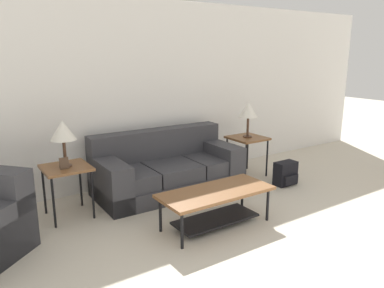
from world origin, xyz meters
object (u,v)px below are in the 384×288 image
table_lamp_right (248,111)px  backpack (286,174)px  couch (167,170)px  table_lamp_left (63,131)px  side_table_left (66,172)px  coffee_table (216,200)px  side_table_right (247,141)px

table_lamp_right → backpack: (0.17, -0.66, -0.85)m
couch → backpack: size_ratio=5.82×
couch → table_lamp_right: (1.38, -0.09, 0.72)m
table_lamp_left → backpack: 3.11m
side_table_left → table_lamp_right: size_ratio=1.14×
couch → backpack: couch is taller
couch → table_lamp_right: bearing=-3.9°
coffee_table → table_lamp_right: bearing=38.0°
couch → coffee_table: bearing=-94.7°
couch → table_lamp_left: 1.56m
side_table_right → table_lamp_left: bearing=180.0°
coffee_table → table_lamp_right: 2.01m
side_table_right → table_lamp_left: (-2.75, 0.00, 0.47)m
table_lamp_right → backpack: bearing=-75.7°
side_table_left → side_table_right: same height
table_lamp_left → table_lamp_right: 2.75m
side_table_left → couch: bearing=3.9°
coffee_table → couch: bearing=85.3°
table_lamp_right → couch: bearing=176.1°
side_table_left → side_table_right: size_ratio=1.00×
side_table_right → table_lamp_left: 2.79m
side_table_right → table_lamp_right: table_lamp_right is taller
side_table_right → table_lamp_right: 0.47m
backpack → side_table_right: bearing=104.3°
table_lamp_left → side_table_right: bearing=-0.0°
table_lamp_right → coffee_table: bearing=-142.0°
couch → table_lamp_right: table_lamp_right is taller
side_table_right → backpack: size_ratio=1.78×
side_table_left → table_lamp_right: table_lamp_right is taller
couch → backpack: (1.54, -0.75, -0.13)m
couch → side_table_left: size_ratio=3.27×
couch → coffee_table: couch is taller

